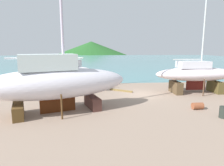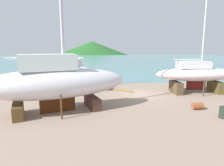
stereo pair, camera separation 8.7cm
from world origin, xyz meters
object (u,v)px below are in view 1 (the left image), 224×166
(sailboat_mid_port, at_px, (196,74))
(worker, at_px, (102,80))
(barrel_rust_mid, at_px, (198,106))
(barrel_blue_faded, at_px, (224,112))
(sailboat_large_starboard, at_px, (68,72))
(barrel_rust_far, at_px, (25,90))
(sailboat_small_center, at_px, (56,82))

(sailboat_mid_port, distance_m, worker, 10.86)
(barrel_rust_mid, xyz_separation_m, barrel_blue_faded, (0.80, -2.01, 0.13))
(worker, distance_m, barrel_blue_faded, 14.33)
(sailboat_large_starboard, distance_m, barrel_rust_far, 4.79)
(sailboat_small_center, height_order, sailboat_mid_port, sailboat_small_center)
(sailboat_large_starboard, bearing_deg, barrel_rust_far, 39.35)
(sailboat_mid_port, distance_m, barrel_rust_far, 18.16)
(sailboat_large_starboard, height_order, barrel_rust_far, sailboat_large_starboard)
(worker, relative_size, barrel_blue_faded, 2.06)
(sailboat_mid_port, xyz_separation_m, worker, (-9.91, 4.29, -1.19))
(sailboat_mid_port, distance_m, barrel_rust_mid, 6.50)
(sailboat_large_starboard, xyz_separation_m, sailboat_small_center, (0.14, -7.43, 0.21))
(sailboat_mid_port, bearing_deg, worker, 157.32)
(sailboat_large_starboard, bearing_deg, barrel_rust_mid, 167.03)
(barrel_rust_far, bearing_deg, worker, 23.17)
(sailboat_large_starboard, relative_size, sailboat_mid_port, 0.71)
(worker, xyz_separation_m, barrel_rust_mid, (7.16, -9.90, -0.59))
(barrel_rust_far, distance_m, barrel_blue_faded, 18.17)
(barrel_rust_mid, bearing_deg, sailboat_small_center, 178.37)
(sailboat_small_center, xyz_separation_m, barrel_blue_faded, (11.68, -2.32, -1.90))
(sailboat_small_center, relative_size, sailboat_mid_port, 1.06)
(sailboat_large_starboard, distance_m, worker, 4.60)
(worker, bearing_deg, barrel_rust_mid, -85.17)
(barrel_rust_far, bearing_deg, sailboat_mid_port, -2.52)
(sailboat_large_starboard, relative_size, barrel_rust_mid, 13.23)
(sailboat_large_starboard, bearing_deg, barrel_blue_faded, 162.60)
(worker, height_order, barrel_blue_faded, worker)
(barrel_rust_mid, bearing_deg, barrel_blue_faded, -68.30)
(sailboat_large_starboard, xyz_separation_m, barrel_rust_mid, (11.02, -7.74, -1.83))
(sailboat_large_starboard, height_order, sailboat_mid_port, sailboat_mid_port)
(sailboat_small_center, distance_m, barrel_blue_faded, 12.06)
(sailboat_large_starboard, distance_m, sailboat_small_center, 7.44)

